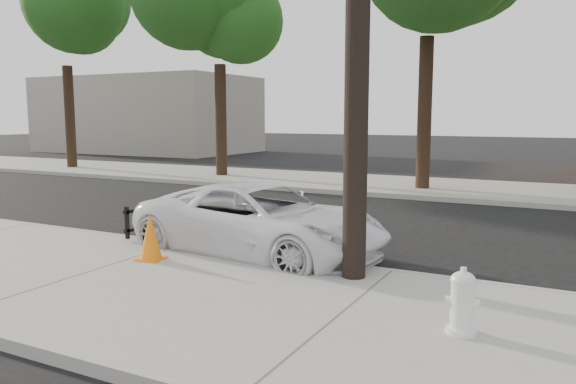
% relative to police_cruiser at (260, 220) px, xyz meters
% --- Properties ---
extents(ground, '(120.00, 120.00, 0.00)m').
position_rel_police_cruiser_xyz_m(ground, '(-1.51, 1.77, -0.64)').
color(ground, black).
rests_on(ground, ground).
extents(near_sidewalk, '(90.00, 4.40, 0.15)m').
position_rel_police_cruiser_xyz_m(near_sidewalk, '(-1.51, -2.53, -0.56)').
color(near_sidewalk, gray).
rests_on(near_sidewalk, ground).
extents(far_sidewalk, '(90.00, 5.00, 0.15)m').
position_rel_police_cruiser_xyz_m(far_sidewalk, '(-1.51, 10.27, -0.56)').
color(far_sidewalk, gray).
rests_on(far_sidewalk, ground).
extents(curb_near, '(90.00, 0.12, 0.16)m').
position_rel_police_cruiser_xyz_m(curb_near, '(-1.51, -0.33, -0.56)').
color(curb_near, '#9E9B93').
rests_on(curb_near, ground).
extents(building_far, '(14.00, 8.00, 5.00)m').
position_rel_police_cruiser_xyz_m(building_far, '(-21.51, 21.77, 1.86)').
color(building_far, gray).
rests_on(building_far, ground).
extents(tree_a, '(4.65, 4.50, 9.00)m').
position_rel_police_cruiser_xyz_m(tree_a, '(-15.30, 9.62, 5.89)').
color(tree_a, black).
rests_on(tree_a, far_sidewalk).
extents(tree_b, '(4.34, 4.20, 8.45)m').
position_rel_police_cruiser_xyz_m(tree_b, '(-7.32, 9.83, 5.51)').
color(tree_b, black).
rests_on(tree_b, far_sidewalk).
extents(police_cruiser, '(4.80, 2.62, 1.28)m').
position_rel_police_cruiser_xyz_m(police_cruiser, '(0.00, 0.00, 0.00)').
color(police_cruiser, white).
rests_on(police_cruiser, ground).
extents(fire_hydrant, '(0.36, 0.33, 0.68)m').
position_rel_police_cruiser_xyz_m(fire_hydrant, '(3.86, -2.40, -0.16)').
color(fire_hydrant, white).
rests_on(fire_hydrant, near_sidewalk).
extents(traffic_cone, '(0.43, 0.43, 0.77)m').
position_rel_police_cruiser_xyz_m(traffic_cone, '(-1.16, -1.50, -0.12)').
color(traffic_cone, orange).
rests_on(traffic_cone, near_sidewalk).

